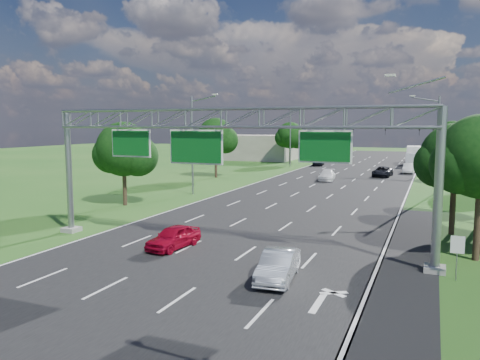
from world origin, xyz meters
The scene contains 21 objects.
ground centered at (0.00, 30.00, 0.00)m, with size 220.00×220.00×0.00m, color #205419.
road centered at (0.00, 30.00, 0.00)m, with size 18.00×180.00×0.02m, color black.
road_flare centered at (10.20, 14.00, 0.00)m, with size 3.00×30.00×0.02m, color black.
sign_gantry centered at (0.33, 12.00, 6.89)m, with size 23.50×1.00×9.56m.
regulatory_sign centered at (12.40, 10.98, 1.51)m, with size 0.60×0.08×2.10m.
traffic_signal centered at (7.48, 65.00, 5.17)m, with size 12.21×0.24×7.00m.
streetlight_l_near centered at (-11.30, 30.00, 5.58)m, with size 2.97×0.22×10.16m.
streetlight_l_far centered at (-11.30, 65.00, 5.58)m, with size 2.97×0.22×10.16m.
streetlight_r_mid centered at (11.30, 40.00, 5.58)m, with size 2.97×0.22×10.16m.
tree_verge_la centered at (-13.92, 22.04, 4.76)m, with size 5.76×4.80×7.40m.
tree_verge_lb centered at (-15.92, 45.04, 5.41)m, with size 5.76×4.80×8.06m.
tree_verge_lc centered at (-12.92, 70.04, 4.98)m, with size 5.76×4.80×7.62m.
tree_verge_re centered at (14.08, 78.04, 5.20)m, with size 5.76×4.80×7.84m.
building_left centered at (-22.00, 78.00, 2.50)m, with size 14.00×10.00×5.00m, color gray.
red_coupe centered at (-2.50, 10.97, 0.66)m, with size 1.56×3.88×1.32m, color #AE0824.
silver_sedan centered at (4.81, 8.00, 0.68)m, with size 1.44×4.13×1.36m, color silver.
car_queue_a centered at (-1.38, 47.56, 0.67)m, with size 1.88×4.63×1.34m, color white.
car_queue_b centered at (4.77, 54.81, 0.68)m, with size 2.27×4.92×1.37m, color black.
car_queue_c centered at (-7.42, 68.68, 0.74)m, with size 1.75×4.36×1.49m, color black.
car_queue_d centered at (7.88, 61.15, 0.71)m, with size 1.51×4.33×1.43m, color silver.
box_truck centered at (8.00, 76.10, 1.59)m, with size 2.69×8.77×3.30m.
Camera 1 is at (11.21, -12.00, 7.13)m, focal length 35.00 mm.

